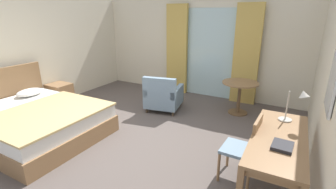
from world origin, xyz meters
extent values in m
cube|color=#564C47|center=(0.00, 0.00, -0.05)|extent=(6.10, 6.69, 0.10)
cube|color=beige|center=(0.00, 3.08, 1.26)|extent=(5.70, 0.12, 2.51)
cube|color=beige|center=(-2.79, 0.00, 1.26)|extent=(0.12, 6.29, 2.51)
cube|color=beige|center=(2.79, 0.00, 1.26)|extent=(0.12, 6.29, 2.51)
cube|color=silver|center=(0.38, 3.00, 1.10)|extent=(1.36, 0.02, 2.21)
cube|color=tan|center=(-0.52, 2.90, 1.16)|extent=(0.58, 0.10, 2.31)
cube|color=tan|center=(1.29, 2.90, 1.16)|extent=(0.59, 0.10, 2.31)
cube|color=olive|center=(-1.48, -0.62, 0.15)|extent=(2.16, 1.80, 0.30)
cube|color=white|center=(-1.48, -0.62, 0.41)|extent=(2.10, 1.75, 0.22)
cube|color=tan|center=(-1.12, -0.62, 0.53)|extent=(1.43, 1.78, 0.03)
ellipsoid|color=white|center=(-2.26, -0.19, 0.58)|extent=(0.37, 0.51, 0.13)
cube|color=olive|center=(-2.46, 0.63, 0.26)|extent=(0.50, 0.44, 0.52)
cube|color=brown|center=(-2.46, 0.41, 0.36)|extent=(0.42, 0.01, 0.12)
cube|color=olive|center=(2.33, -0.17, 0.76)|extent=(0.59, 1.54, 0.04)
cube|color=olive|center=(2.33, -0.17, 0.70)|extent=(0.55, 1.46, 0.08)
cube|color=olive|center=(2.58, 0.57, 0.37)|extent=(0.06, 0.06, 0.74)
cube|color=olive|center=(2.06, 0.56, 0.37)|extent=(0.06, 0.06, 0.74)
cube|color=gray|center=(1.89, -0.06, 0.43)|extent=(0.43, 0.44, 0.04)
cube|color=olive|center=(2.08, -0.07, 0.68)|extent=(0.05, 0.40, 0.45)
cylinder|color=olive|center=(1.71, 0.14, 0.21)|extent=(0.04, 0.04, 0.41)
cylinder|color=olive|center=(1.69, -0.25, 0.21)|extent=(0.04, 0.04, 0.41)
cylinder|color=olive|center=(2.08, 0.12, 0.21)|extent=(0.04, 0.04, 0.41)
cylinder|color=olive|center=(2.07, -0.26, 0.21)|extent=(0.04, 0.04, 0.41)
cylinder|color=#B7B2A8|center=(2.35, 0.34, 0.79)|extent=(0.17, 0.17, 0.02)
cylinder|color=#B7B2A8|center=(2.35, 0.34, 0.98)|extent=(0.02, 0.02, 0.38)
cone|color=#B7B2A8|center=(2.50, 0.21, 1.20)|extent=(0.15, 0.14, 0.15)
cube|color=#232328|center=(2.38, -0.41, 0.80)|extent=(0.21, 0.26, 0.04)
cube|color=gray|center=(-0.17, 1.60, 0.24)|extent=(0.85, 0.88, 0.27)
cube|color=gray|center=(-0.11, 1.28, 0.59)|extent=(0.73, 0.26, 0.44)
cube|color=gray|center=(0.13, 1.66, 0.45)|extent=(0.25, 0.76, 0.16)
cube|color=gray|center=(-0.47, 1.53, 0.45)|extent=(0.25, 0.76, 0.16)
cylinder|color=#4C3D2D|center=(0.06, 1.97, 0.05)|extent=(0.04, 0.04, 0.10)
cylinder|color=#4C3D2D|center=(-0.53, 1.85, 0.05)|extent=(0.04, 0.04, 0.10)
cylinder|color=#4C3D2D|center=(0.19, 1.34, 0.05)|extent=(0.04, 0.04, 0.10)
cylinder|color=#4C3D2D|center=(-0.40, 1.23, 0.05)|extent=(0.04, 0.04, 0.10)
cylinder|color=olive|center=(1.37, 2.17, 0.69)|extent=(0.75, 0.75, 0.03)
cylinder|color=brown|center=(1.37, 2.17, 0.34)|extent=(0.07, 0.07, 0.67)
cylinder|color=brown|center=(1.37, 2.17, 0.01)|extent=(0.42, 0.42, 0.02)
cube|color=silver|center=(2.71, -0.17, 1.46)|extent=(0.02, 0.54, 0.58)
camera|label=1|loc=(2.40, -2.89, 2.09)|focal=25.93mm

